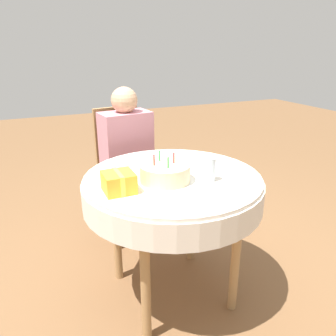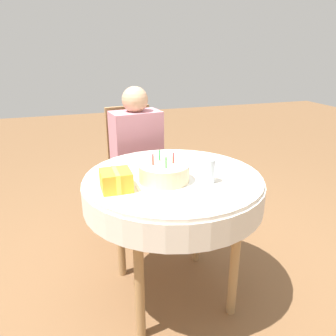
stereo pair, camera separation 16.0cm
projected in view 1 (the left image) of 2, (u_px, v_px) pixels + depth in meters
The scene contains 8 objects.
ground_plane at pixel (172, 291), 2.04m from camera, with size 12.00×12.00×0.00m, color brown.
dining_table at pixel (172, 191), 1.81m from camera, with size 0.98×0.98×0.78m.
chair at pixel (123, 169), 2.57m from camera, with size 0.44×0.44×1.00m.
person at pixel (128, 151), 2.43m from camera, with size 0.39×0.34×1.17m.
napkin at pixel (165, 181), 1.70m from camera, with size 0.31×0.31×0.00m.
birthday_cake at pixel (165, 173), 1.68m from camera, with size 0.26×0.26×0.15m.
drinking_glass at pixel (209, 169), 1.68m from camera, with size 0.06×0.06×0.13m.
gift_box at pixel (119, 182), 1.56m from camera, with size 0.14×0.15×0.10m.
Camera 1 is at (-0.68, -1.50, 1.44)m, focal length 35.00 mm.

